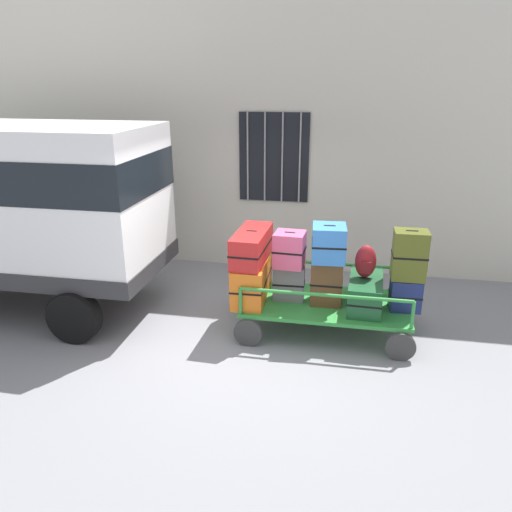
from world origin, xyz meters
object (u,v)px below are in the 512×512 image
(suitcase_right_bottom, at_px, (405,294))
(suitcase_right_middle, at_px, (410,255))
(suitcase_midleft_middle, at_px, (290,249))
(suitcase_center_bottom, at_px, (327,281))
(suitcase_midright_bottom, at_px, (365,292))
(suitcase_left_bottom, at_px, (252,279))
(suitcase_left_middle, at_px, (252,246))
(suitcase_center_middle, at_px, (329,243))
(backpack, at_px, (366,262))
(luggage_cart, at_px, (326,307))
(van, at_px, (7,198))
(suitcase_midleft_bottom, at_px, (289,282))

(suitcase_right_bottom, relative_size, suitcase_right_middle, 0.67)
(suitcase_midleft_middle, xyz_separation_m, suitcase_center_bottom, (0.51, 0.01, -0.42))
(suitcase_center_bottom, xyz_separation_m, suitcase_right_bottom, (1.02, -0.02, -0.10))
(suitcase_midright_bottom, bearing_deg, suitcase_midleft_middle, -179.84)
(suitcase_left_bottom, bearing_deg, suitcase_midleft_middle, -1.45)
(suitcase_left_middle, relative_size, suitcase_center_middle, 2.07)
(suitcase_left_middle, height_order, backpack, suitcase_left_middle)
(luggage_cart, xyz_separation_m, suitcase_center_middle, (0.00, -0.04, 0.92))
(suitcase_midright_bottom, bearing_deg, van, -179.97)
(suitcase_center_middle, distance_m, suitcase_right_middle, 1.03)
(suitcase_center_bottom, height_order, suitcase_midright_bottom, suitcase_center_bottom)
(suitcase_left_bottom, height_order, suitcase_midleft_bottom, suitcase_left_bottom)
(suitcase_center_middle, bearing_deg, suitcase_left_bottom, 177.89)
(suitcase_midleft_middle, xyz_separation_m, backpack, (0.99, 0.02, -0.11))
(backpack, bearing_deg, suitcase_midleft_bottom, 179.58)
(suitcase_left_bottom, distance_m, suitcase_midleft_bottom, 0.51)
(van, xyz_separation_m, suitcase_right_middle, (5.60, 0.01, -0.49))
(suitcase_midright_bottom, height_order, backpack, backpack)
(van, bearing_deg, suitcase_center_middle, -0.32)
(suitcase_left_bottom, bearing_deg, suitcase_right_middle, 0.06)
(suitcase_center_bottom, bearing_deg, suitcase_right_middle, 0.25)
(suitcase_left_middle, xyz_separation_m, backpack, (1.50, 0.01, -0.13))
(luggage_cart, height_order, suitcase_midright_bottom, suitcase_midright_bottom)
(suitcase_midright_bottom, bearing_deg, suitcase_midleft_bottom, 178.55)
(van, xyz_separation_m, suitcase_midleft_middle, (4.07, -0.00, -0.51))
(suitcase_left_bottom, height_order, backpack, backpack)
(suitcase_center_middle, distance_m, suitcase_right_bottom, 1.21)
(suitcase_center_bottom, xyz_separation_m, backpack, (0.48, 0.01, 0.31))
(suitcase_midleft_bottom, height_order, suitcase_midright_bottom, suitcase_midleft_bottom)
(van, distance_m, suitcase_right_middle, 5.62)
(suitcase_midleft_bottom, height_order, suitcase_midleft_middle, suitcase_midleft_middle)
(suitcase_left_bottom, xyz_separation_m, backpack, (1.50, 0.01, 0.35))
(suitcase_midleft_middle, bearing_deg, luggage_cart, 1.67)
(luggage_cart, bearing_deg, suitcase_midright_bottom, -1.34)
(suitcase_midright_bottom, relative_size, backpack, 2.18)
(suitcase_left_middle, xyz_separation_m, suitcase_right_middle, (2.04, 0.01, 0.00))
(suitcase_center_middle, bearing_deg, suitcase_midleft_middle, 177.23)
(van, relative_size, suitcase_midleft_bottom, 8.84)
(luggage_cart, height_order, suitcase_center_bottom, suitcase_center_bottom)
(suitcase_right_bottom, bearing_deg, backpack, 176.63)
(backpack, bearing_deg, suitcase_right_middle, -0.70)
(van, relative_size, luggage_cart, 1.92)
(suitcase_midleft_middle, xyz_separation_m, suitcase_center_middle, (0.51, -0.02, 0.13))
(suitcase_midright_bottom, bearing_deg, suitcase_right_middle, 1.35)
(van, relative_size, suitcase_right_middle, 6.80)
(suitcase_center_middle, relative_size, suitcase_midright_bottom, 0.52)
(suitcase_left_middle, height_order, suitcase_midleft_middle, suitcase_midleft_middle)
(suitcase_right_bottom, bearing_deg, suitcase_left_middle, 179.49)
(suitcase_midleft_bottom, bearing_deg, van, -179.60)
(suitcase_center_bottom, bearing_deg, suitcase_midright_bottom, -0.85)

